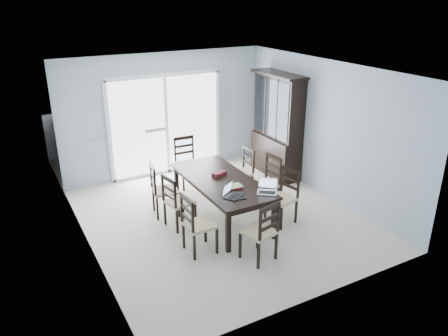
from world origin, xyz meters
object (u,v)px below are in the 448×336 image
Objects in this scene: chair_left_far at (160,184)px; chair_right_near at (285,190)px; dining_table at (221,183)px; chair_end_near at (264,226)px; chair_right_far at (244,166)px; chair_end_far at (186,156)px; chair_right_mid at (268,177)px; laptop_dark at (234,194)px; laptop_silver at (267,190)px; hot_tub at (114,145)px; chair_left_mid at (175,196)px; game_box at (219,174)px; chair_left_near at (194,218)px; cell_phone at (242,199)px; china_hutch at (277,126)px.

chair_right_near is at bearing 65.52° from chair_left_far.
chair_right_near is at bearing -32.94° from dining_table.
chair_left_far is at bearing 97.26° from chair_end_near.
chair_left_far reaches higher than chair_right_far.
chair_end_near reaches higher than chair_right_near.
chair_right_far is 0.92× the size of chair_end_far.
laptop_dark is (-1.10, -0.68, 0.19)m from chair_right_mid.
laptop_silver is 0.19× the size of hot_tub.
chair_right_near reaches higher than chair_left_mid.
chair_left_far is 1.96m from chair_right_mid.
chair_left_far is 3.05× the size of laptop_dark.
laptop_dark is (-0.05, 0.76, 0.21)m from chair_end_near.
chair_end_far is (0.91, 1.57, 0.04)m from chair_left_mid.
game_box reaches higher than dining_table.
game_box is (0.94, -0.47, 0.19)m from chair_left_far.
laptop_silver is at bearing -71.90° from game_box.
hot_tub is (-1.87, 3.96, -0.06)m from chair_right_near.
chair_left_near is 1.05× the size of chair_right_far.
chair_right_far is at bearing 52.35° from chair_end_near.
chair_left_mid reaches higher than dining_table.
cell_phone is at bearing -78.37° from hot_tub.
game_box is 0.13× the size of hot_tub.
dining_table is 1.00× the size of china_hutch.
chair_right_mid is (1.79, -0.11, 0.03)m from chair_left_mid.
chair_left_far is at bearing 48.00° from chair_end_far.
chair_end_near is at bearing 138.65° from chair_right_mid.
chair_right_far reaches higher than laptop_silver.
chair_left_near reaches higher than hot_tub.
hot_tub is at bearing 86.64° from chair_end_near.
laptop_dark is at bearing 80.49° from chair_end_near.
chair_right_far reaches higher than dining_table.
game_box is at bearing 44.44° from laptop_dark.
chair_right_mid reaches higher than laptop_silver.
chair_right_near is 1.33m from chair_end_near.
chair_left_mid is 1.84m from chair_right_far.
chair_right_far reaches higher than cell_phone.
chair_end_near is at bearing 14.53° from chair_left_mid.
game_box is (0.88, 0.07, 0.20)m from chair_left_mid.
laptop_silver is at bearing -47.41° from laptop_dark.
chair_left_mid is 2.82× the size of laptop_silver.
china_hutch is at bearing -35.48° from hot_tub.
china_hutch reaches higher than game_box.
dining_table is at bearing 130.27° from chair_left_near.
game_box is at bearing 36.95° from chair_right_near.
china_hutch is 2.98m from cell_phone.
dining_table is 1.10m from chair_right_near.
game_box is at bearing 92.97° from cell_phone.
chair_right_far is 1.79m from laptop_dark.
laptop_silver is (0.29, -2.50, 0.19)m from chair_end_far.
chair_end_far is 2.99× the size of laptop_silver.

